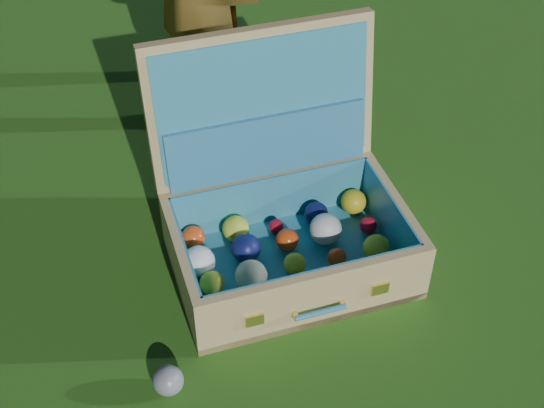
{
  "coord_description": "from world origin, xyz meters",
  "views": [
    {
      "loc": [
        -1.0,
        -0.84,
        1.43
      ],
      "look_at": [
        -0.15,
        0.25,
        0.17
      ],
      "focal_mm": 50.0,
      "sensor_mm": 36.0,
      "label": 1
    }
  ],
  "objects": [
    {
      "name": "suitcase",
      "position": [
        -0.12,
        0.24,
        0.16
      ],
      "size": [
        0.71,
        0.65,
        0.55
      ],
      "rotation": [
        0.0,
        0.0,
        -0.36
      ],
      "color": "tan",
      "rests_on": "ground"
    },
    {
      "name": "ground",
      "position": [
        0.0,
        0.0,
        0.0
      ],
      "size": [
        60.0,
        60.0,
        0.0
      ],
      "primitive_type": "plane",
      "color": "#215114",
      "rests_on": "ground"
    },
    {
      "name": "stray_ball",
      "position": [
        -0.58,
        0.06,
        0.03
      ],
      "size": [
        0.07,
        0.07,
        0.07
      ],
      "primitive_type": "sphere",
      "color": "teal",
      "rests_on": "ground"
    }
  ]
}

